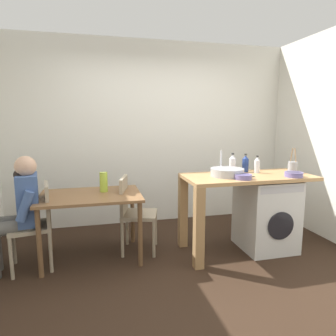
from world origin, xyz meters
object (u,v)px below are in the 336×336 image
object	(u,v)px
chair_person_seat	(38,221)
utensil_crock	(293,167)
bottle_squat_brown	(245,164)
chair_opposite	(133,210)
bottle_tall_green	(232,163)
seated_person	(19,208)
colander	(294,174)
dining_table	(91,203)
vase	(104,182)
washing_machine	(266,214)
mixing_bowl	(243,176)
bottle_clear_small	(257,165)

from	to	relation	value
chair_person_seat	utensil_crock	bearing A→B (deg)	-101.16
bottle_squat_brown	utensil_crock	xyz separation A→B (m)	(0.55, -0.16, -0.03)
chair_opposite	bottle_tall_green	distance (m)	1.34
seated_person	colander	size ratio (longest dim) A/B	6.00
dining_table	vase	xyz separation A→B (m)	(0.15, 0.10, 0.21)
washing_machine	utensil_crock	xyz separation A→B (m)	(0.37, 0.05, 0.56)
chair_person_seat	vase	xyz separation A→B (m)	(0.70, 0.19, 0.35)
bottle_tall_green	utensil_crock	xyz separation A→B (m)	(0.70, -0.22, -0.04)
dining_table	bottle_squat_brown	distance (m)	1.90
washing_machine	chair_opposite	bearing A→B (deg)	169.13
washing_machine	chair_person_seat	bearing A→B (deg)	176.80
bottle_squat_brown	vase	distance (m)	1.73
bottle_tall_green	mixing_bowl	world-z (taller)	bottle_tall_green
utensil_crock	mixing_bowl	bearing A→B (deg)	-162.68
mixing_bowl	vase	size ratio (longest dim) A/B	0.86
chair_person_seat	bottle_squat_brown	world-z (taller)	bottle_squat_brown
bottle_squat_brown	utensil_crock	size ratio (longest dim) A/B	0.75
dining_table	utensil_crock	distance (m)	2.45
bottle_squat_brown	colander	size ratio (longest dim) A/B	1.13
bottle_squat_brown	mixing_bowl	world-z (taller)	bottle_squat_brown
bottle_squat_brown	bottle_clear_small	bearing A→B (deg)	-42.58
colander	bottle_clear_small	bearing A→B (deg)	129.15
utensil_crock	chair_opposite	bearing A→B (deg)	172.66
bottle_squat_brown	mixing_bowl	size ratio (longest dim) A/B	1.16
washing_machine	vase	bearing A→B (deg)	170.06
chair_opposite	colander	world-z (taller)	colander
seated_person	utensil_crock	distance (m)	3.14
chair_person_seat	washing_machine	world-z (taller)	chair_person_seat
utensil_crock	vase	size ratio (longest dim) A/B	1.32
dining_table	bottle_clear_small	xyz separation A→B (m)	(1.97, -0.12, 0.37)
chair_person_seat	bottle_tall_green	size ratio (longest dim) A/B	3.89
chair_opposite	washing_machine	distance (m)	1.60
dining_table	washing_machine	distance (m)	2.08
utensil_crock	vase	world-z (taller)	utensil_crock
colander	bottle_tall_green	bearing A→B (deg)	137.00
bottle_squat_brown	colander	world-z (taller)	bottle_squat_brown
seated_person	mixing_bowl	size ratio (longest dim) A/B	6.15
bottle_clear_small	mixing_bowl	xyz separation A→B (m)	(-0.35, -0.31, -0.07)
bottle_clear_small	colander	world-z (taller)	bottle_clear_small
dining_table	utensil_crock	bearing A→B (deg)	-4.28
chair_person_seat	mixing_bowl	xyz separation A→B (m)	(2.16, -0.34, 0.44)
chair_opposite	colander	bearing A→B (deg)	88.27
bottle_clear_small	vase	world-z (taller)	bottle_clear_small
seated_person	utensil_crock	bearing A→B (deg)	-100.59
mixing_bowl	colander	world-z (taller)	colander
vase	chair_person_seat	bearing A→B (deg)	-164.90
chair_opposite	seated_person	bearing A→B (deg)	-66.49
bottle_clear_small	mixing_bowl	bearing A→B (deg)	-138.29
dining_table	washing_machine	size ratio (longest dim) A/B	1.28
chair_opposite	bottle_tall_green	xyz separation A→B (m)	(1.24, -0.03, 0.52)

